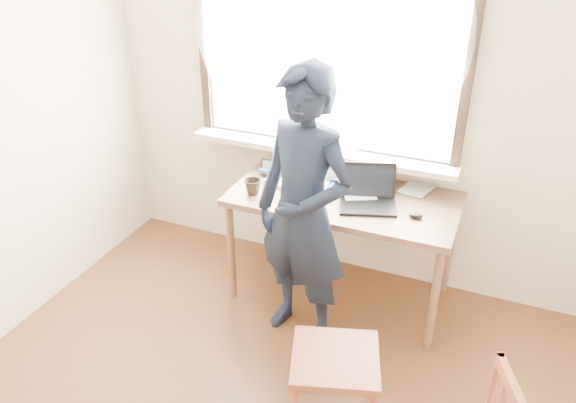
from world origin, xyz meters
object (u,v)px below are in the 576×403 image
at_px(desk, 343,207).
at_px(laptop, 368,195).
at_px(work_chair, 335,366).
at_px(person, 304,214).
at_px(mug_white, 328,173).
at_px(mug_dark, 253,187).

bearing_deg(desk, laptop, -11.63).
height_order(work_chair, person, person).
bearing_deg(desk, mug_white, 132.52).
distance_m(work_chair, person, 0.86).
relative_size(desk, person, 0.83).
bearing_deg(person, laptop, 75.19).
distance_m(mug_white, work_chair, 1.38).
height_order(desk, person, person).
distance_m(laptop, work_chair, 1.10).
relative_size(mug_dark, person, 0.06).
bearing_deg(mug_dark, person, -29.79).
relative_size(desk, mug_dark, 13.10).
distance_m(desk, work_chair, 1.12).
height_order(laptop, work_chair, laptop).
relative_size(laptop, mug_dark, 3.73).
relative_size(mug_white, work_chair, 0.24).
xyz_separation_m(laptop, person, (-0.26, -0.42, 0.04)).
height_order(mug_white, mug_dark, mug_white).
distance_m(laptop, person, 0.49).
xyz_separation_m(mug_white, person, (0.07, -0.64, 0.04)).
relative_size(desk, mug_white, 10.98).
height_order(desk, mug_white, mug_white).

